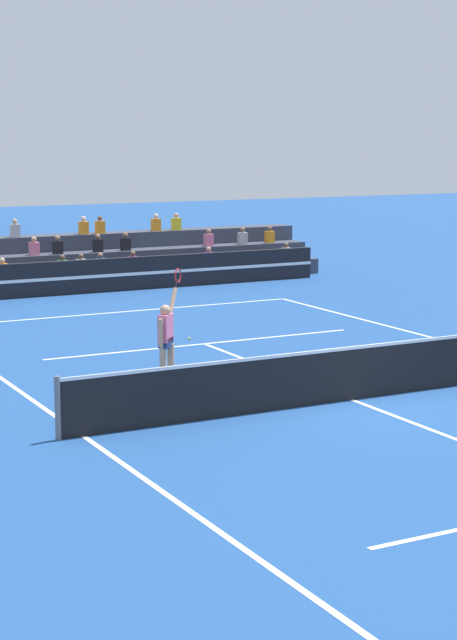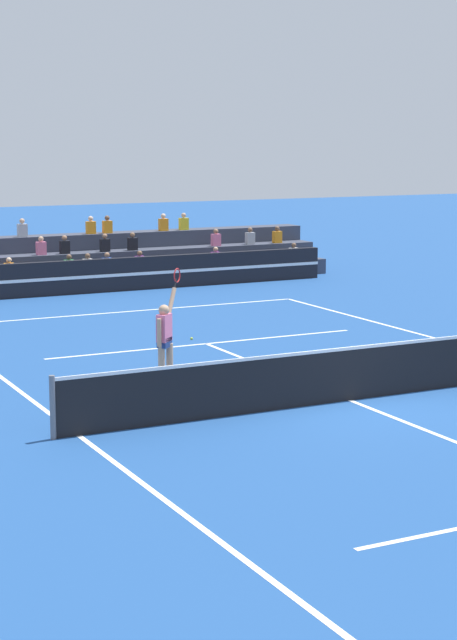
# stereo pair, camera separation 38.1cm
# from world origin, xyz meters

# --- Properties ---
(ground_plane) EXTENTS (120.00, 120.00, 0.00)m
(ground_plane) POSITION_xyz_m (0.00, 0.00, 0.00)
(ground_plane) COLOR navy
(court_lines) EXTENTS (11.10, 23.90, 0.01)m
(court_lines) POSITION_xyz_m (0.00, 0.00, 0.00)
(court_lines) COLOR white
(court_lines) RESTS_ON ground
(tennis_net) EXTENTS (12.00, 0.10, 1.10)m
(tennis_net) POSITION_xyz_m (0.00, 0.00, 0.54)
(tennis_net) COLOR slate
(tennis_net) RESTS_ON ground
(sponsor_banner_wall) EXTENTS (18.00, 0.26, 1.10)m
(sponsor_banner_wall) POSITION_xyz_m (0.00, 15.98, 0.55)
(sponsor_banner_wall) COLOR black
(sponsor_banner_wall) RESTS_ON ground
(bleacher_stand) EXTENTS (19.87, 2.85, 2.28)m
(bleacher_stand) POSITION_xyz_m (-0.00, 18.52, 0.65)
(bleacher_stand) COLOR #383D4C
(bleacher_stand) RESTS_ON ground
(tennis_player) EXTENTS (0.90, 0.80, 2.43)m
(tennis_player) POSITION_xyz_m (-2.75, 2.62, 0.99)
(tennis_player) COLOR tan
(tennis_player) RESTS_ON ground
(tennis_ball) EXTENTS (0.07, 0.07, 0.07)m
(tennis_ball) POSITION_xyz_m (-0.10, 7.07, 0.03)
(tennis_ball) COLOR #C6DB33
(tennis_ball) RESTS_ON ground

